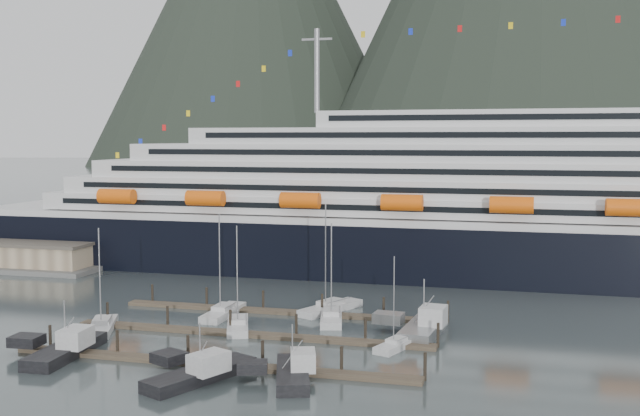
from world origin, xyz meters
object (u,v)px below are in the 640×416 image
Objects in this scene: cruise_ship at (529,212)px; sailboat_f at (331,318)px; sailboat_c at (238,326)px; warehouse at (3,253)px; trawler_c at (199,372)px; trawler_d at (291,372)px; trawler_e at (422,327)px; sailboat_a at (102,327)px; trawler_a at (64,349)px; sailboat_h at (397,345)px; sailboat_b at (223,313)px; sailboat_g at (331,309)px.

sailboat_f is (-26.70, -41.64, -11.60)m from cruise_ship.
warehouse is at bearing 40.10° from sailboat_c.
sailboat_c is at bearing 34.91° from trawler_c.
trawler_d is at bearing -165.05° from sailboat_c.
sailboat_c is 1.26× the size of trawler_d.
trawler_c is at bearing 145.90° from trawler_e.
trawler_c is (-33.94, -69.88, -11.16)m from cruise_ship.
sailboat_a reaches higher than trawler_a.
warehouse is 73.77m from sailboat_c.
trawler_d is at bearing -35.08° from warehouse.
trawler_a is at bearing -128.64° from cruise_ship.
warehouse is at bearing 85.53° from sailboat_h.
sailboat_b is (12.41, 11.64, 0.00)m from sailboat_a.
sailboat_g is (9.47, 13.11, 0.02)m from sailboat_c.
sailboat_c is at bearing 169.60° from sailboat_g.
warehouse is 3.22× the size of sailboat_a.
sailboat_a is at bearing 149.99° from sailboat_g.
sailboat_f reaches higher than warehouse.
warehouse is at bearing -172.77° from cruise_ship.
cruise_ship is at bearing -58.18° from sailboat_c.
sailboat_c is (-37.71, -49.02, -11.61)m from cruise_ship.
sailboat_h is 0.87× the size of trawler_a.
trawler_a is 1.16× the size of trawler_d.
sailboat_c is (4.71, -6.45, -0.01)m from sailboat_b.
sailboat_b is at bearing 41.91° from trawler_c.
sailboat_h is 0.92× the size of trawler_e.
sailboat_c is 1.08× the size of trawler_a.
sailboat_c is 22.61m from trawler_a.
trawler_c is 31.86m from trawler_e.
warehouse is 3.17× the size of sailboat_c.
cruise_ship is 78.48m from trawler_c.
trawler_a is (49.32, -52.99, -1.33)m from warehouse.
warehouse is 72.40m from trawler_a.
cruise_ship is 47.14m from sailboat_g.
sailboat_f is at bearing 10.27° from trawler_c.
sailboat_a reaches higher than trawler_e.
trawler_c is 1.07× the size of trawler_e.
trawler_c is at bearing -164.08° from sailboat_g.
sailboat_h is (-15.80, -52.71, -11.64)m from cruise_ship.
sailboat_h reaches higher than trawler_d.
sailboat_h is at bearing -118.02° from sailboat_g.
sailboat_h is at bearing -48.85° from trawler_d.
trawler_c is (20.89, -15.66, 0.44)m from sailboat_a.
trawler_a is at bearing 167.39° from sailboat_a.
sailboat_h is 39.20m from trawler_a.
trawler_a is at bearing 130.01° from sailboat_h.
sailboat_g is (-1.55, 5.73, 0.01)m from sailboat_f.
trawler_e is at bearing -94.54° from sailboat_b.
sailboat_c reaches higher than trawler_a.
sailboat_h is at bearing -109.85° from sailboat_b.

